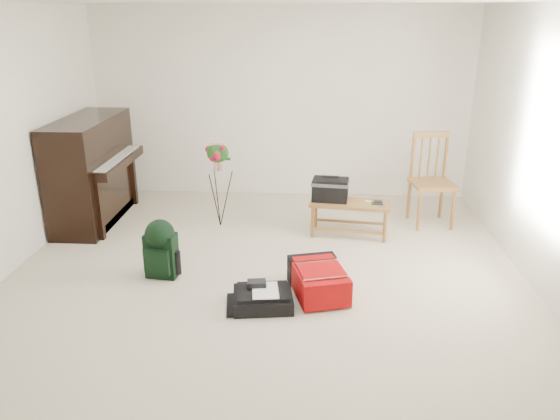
# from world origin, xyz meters

# --- Properties ---
(floor) EXTENTS (5.00, 5.50, 0.01)m
(floor) POSITION_xyz_m (0.00, 0.00, 0.00)
(floor) COLOR beige
(floor) RESTS_ON ground
(ceiling) EXTENTS (5.00, 5.50, 0.01)m
(ceiling) POSITION_xyz_m (0.00, 0.00, 2.50)
(ceiling) COLOR white
(ceiling) RESTS_ON wall_back
(wall_back) EXTENTS (5.00, 0.04, 2.50)m
(wall_back) POSITION_xyz_m (0.00, 2.75, 1.25)
(wall_back) COLOR white
(wall_back) RESTS_ON floor
(piano) EXTENTS (0.71, 1.50, 1.25)m
(piano) POSITION_xyz_m (-2.19, 1.60, 0.60)
(piano) COLOR black
(piano) RESTS_ON floor
(bench) EXTENTS (0.93, 0.46, 0.69)m
(bench) POSITION_xyz_m (0.71, 1.31, 0.48)
(bench) COLOR #925C2F
(bench) RESTS_ON floor
(dining_chair) EXTENTS (0.53, 0.53, 1.08)m
(dining_chair) POSITION_xyz_m (1.85, 1.74, 0.53)
(dining_chair) COLOR #925C2F
(dining_chair) RESTS_ON floor
(red_suitcase) EXTENTS (0.58, 0.73, 0.27)m
(red_suitcase) POSITION_xyz_m (0.51, -0.08, 0.14)
(red_suitcase) COLOR #C0080E
(red_suitcase) RESTS_ON floor
(black_duffel) EXTENTS (0.56, 0.47, 0.21)m
(black_duffel) POSITION_xyz_m (0.03, -0.35, 0.08)
(black_duffel) COLOR black
(black_duffel) RESTS_ON floor
(green_backpack) EXTENTS (0.31, 0.29, 0.58)m
(green_backpack) POSITION_xyz_m (-0.99, 0.15, 0.32)
(green_backpack) COLOR black
(green_backpack) RESTS_ON floor
(flower_stand) EXTENTS (0.33, 0.33, 1.04)m
(flower_stand) POSITION_xyz_m (-0.65, 1.49, 0.51)
(flower_stand) COLOR black
(flower_stand) RESTS_ON floor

